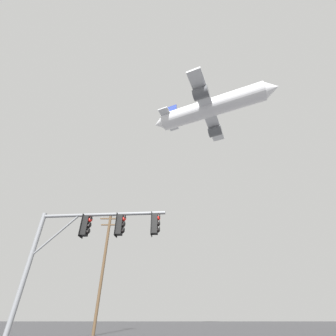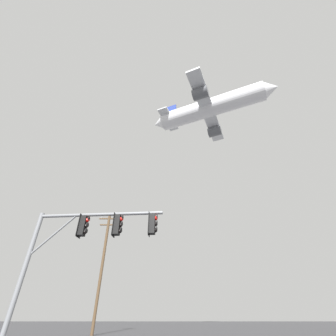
{
  "view_description": "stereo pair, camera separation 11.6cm",
  "coord_description": "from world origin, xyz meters",
  "views": [
    {
      "loc": [
        -0.5,
        -3.43,
        1.41
      ],
      "look_at": [
        -0.43,
        17.73,
        15.37
      ],
      "focal_mm": 24.02,
      "sensor_mm": 36.0,
      "label": 1
    },
    {
      "loc": [
        -0.38,
        -3.43,
        1.41
      ],
      "look_at": [
        -0.43,
        17.73,
        15.37
      ],
      "focal_mm": 24.02,
      "sensor_mm": 36.0,
      "label": 2
    }
  ],
  "objects": [
    {
      "name": "signal_pole_near",
      "position": [
        -4.06,
        6.62,
        4.3
      ],
      "size": [
        5.92,
        0.75,
        5.53
      ],
      "color": "slate",
      "rests_on": "ground"
    },
    {
      "name": "utility_pole",
      "position": [
        -6.88,
        20.37,
        5.76
      ],
      "size": [
        2.2,
        0.28,
        10.89
      ],
      "color": "brown",
      "rests_on": "ground"
    },
    {
      "name": "airplane",
      "position": [
        9.93,
        34.1,
        43.69
      ],
      "size": [
        29.5,
        22.78,
        8.35
      ],
      "color": "white"
    }
  ]
}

